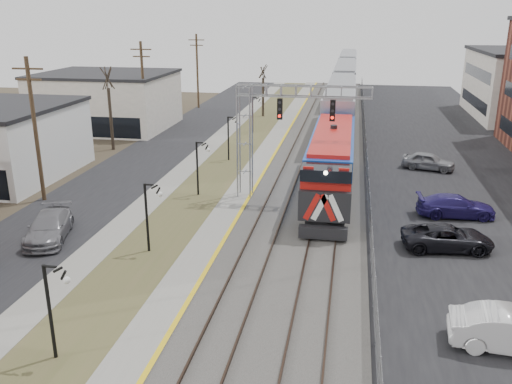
# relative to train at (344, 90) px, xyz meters

# --- Properties ---
(street_west) EXTENTS (7.00, 120.00, 0.04)m
(street_west) POSITION_rel_train_xyz_m (-17.00, -30.23, -2.90)
(street_west) COLOR black
(street_west) RESTS_ON ground
(sidewalk) EXTENTS (2.00, 120.00, 0.08)m
(sidewalk) POSITION_rel_train_xyz_m (-12.50, -30.23, -2.88)
(sidewalk) COLOR gray
(sidewalk) RESTS_ON ground
(grass_median) EXTENTS (4.00, 120.00, 0.06)m
(grass_median) POSITION_rel_train_xyz_m (-9.50, -30.23, -2.89)
(grass_median) COLOR #4C4F2A
(grass_median) RESTS_ON ground
(platform) EXTENTS (2.00, 120.00, 0.24)m
(platform) POSITION_rel_train_xyz_m (-6.50, -30.23, -2.80)
(platform) COLOR gray
(platform) RESTS_ON ground
(ballast_bed) EXTENTS (8.00, 120.00, 0.20)m
(ballast_bed) POSITION_rel_train_xyz_m (-1.50, -30.23, -2.82)
(ballast_bed) COLOR #595651
(ballast_bed) RESTS_ON ground
(parking_lot) EXTENTS (16.00, 120.00, 0.04)m
(parking_lot) POSITION_rel_train_xyz_m (10.50, -30.23, -2.90)
(parking_lot) COLOR black
(parking_lot) RESTS_ON ground
(platform_edge) EXTENTS (0.24, 120.00, 0.01)m
(platform_edge) POSITION_rel_train_xyz_m (-5.62, -30.23, -2.67)
(platform_edge) COLOR gold
(platform_edge) RESTS_ON platform
(track_near) EXTENTS (1.58, 120.00, 0.15)m
(track_near) POSITION_rel_train_xyz_m (-3.50, -30.23, -2.64)
(track_near) COLOR #2D2119
(track_near) RESTS_ON ballast_bed
(track_far) EXTENTS (1.58, 120.00, 0.15)m
(track_far) POSITION_rel_train_xyz_m (-0.00, -30.23, -2.64)
(track_far) COLOR #2D2119
(track_far) RESTS_ON ballast_bed
(train) EXTENTS (3.00, 85.85, 5.33)m
(train) POSITION_rel_train_xyz_m (0.00, 0.00, 0.00)
(train) COLOR #1443A8
(train) RESTS_ON ground
(signal_gantry) EXTENTS (9.00, 1.07, 8.15)m
(signal_gantry) POSITION_rel_train_xyz_m (-4.28, -37.24, 2.67)
(signal_gantry) COLOR gray
(signal_gantry) RESTS_ON ground
(lampposts) EXTENTS (0.14, 62.14, 4.00)m
(lampposts) POSITION_rel_train_xyz_m (-9.50, -46.95, -0.92)
(lampposts) COLOR black
(lampposts) RESTS_ON ground
(utility_poles) EXTENTS (0.28, 80.28, 10.00)m
(utility_poles) POSITION_rel_train_xyz_m (-20.00, -40.23, 2.08)
(utility_poles) COLOR #4C3823
(utility_poles) RESTS_ON ground
(fence) EXTENTS (0.04, 120.00, 1.60)m
(fence) POSITION_rel_train_xyz_m (2.70, -30.23, -2.12)
(fence) COLOR gray
(fence) RESTS_ON ground
(bare_trees) EXTENTS (12.30, 42.30, 5.95)m
(bare_trees) POSITION_rel_train_xyz_m (-18.16, -26.32, -0.22)
(bare_trees) COLOR #382D23
(bare_trees) RESTS_ON ground
(car_lot_c) EXTENTS (5.21, 2.79, 1.39)m
(car_lot_c) POSITION_rel_train_xyz_m (6.92, -44.01, -2.22)
(car_lot_c) COLOR black
(car_lot_c) RESTS_ON ground
(car_lot_d) EXTENTS (5.08, 2.36, 1.44)m
(car_lot_d) POSITION_rel_train_xyz_m (8.26, -38.54, -2.20)
(car_lot_d) COLOR navy
(car_lot_d) RESTS_ON ground
(car_lot_e) EXTENTS (4.63, 2.83, 1.47)m
(car_lot_e) POSITION_rel_train_xyz_m (7.87, -27.27, -2.18)
(car_lot_e) COLOR gray
(car_lot_e) RESTS_ON ground
(car_street_b) EXTENTS (3.58, 5.63, 1.52)m
(car_street_b) POSITION_rel_train_xyz_m (-15.86, -46.61, -2.16)
(car_street_b) COLOR slate
(car_street_b) RESTS_ON ground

